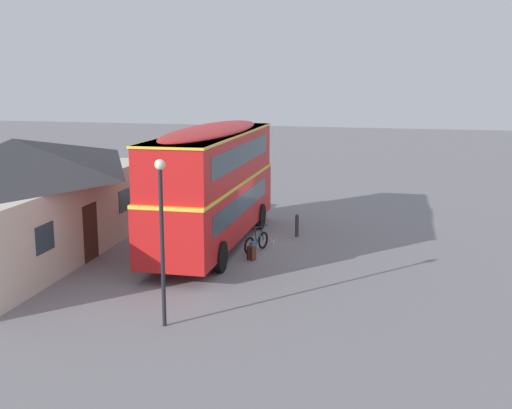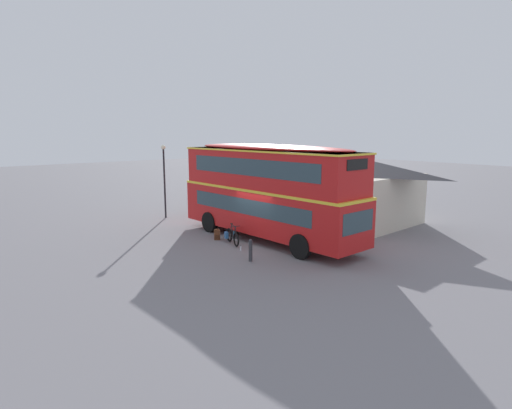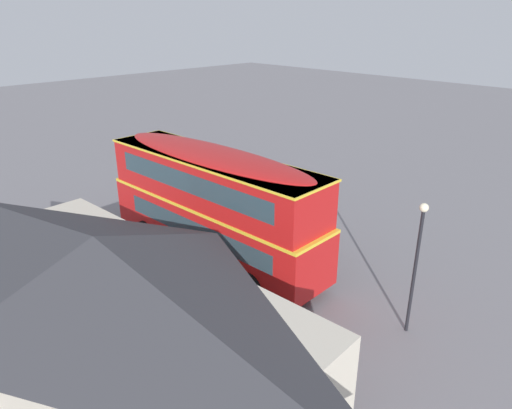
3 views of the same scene
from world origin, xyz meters
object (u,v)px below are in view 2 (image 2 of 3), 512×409
object	(u,v)px
street_lamp	(164,173)
touring_bicycle	(232,236)
water_bottle_clear_plastic	(241,248)
kerb_bollard	(250,250)
double_decker_bus	(268,188)
backpack_on_ground	(217,234)

from	to	relation	value
street_lamp	touring_bicycle	bearing A→B (deg)	-4.31
water_bottle_clear_plastic	kerb_bollard	bearing A→B (deg)	-23.73
double_decker_bus	touring_bicycle	world-z (taller)	double_decker_bus
backpack_on_ground	double_decker_bus	bearing A→B (deg)	50.76
touring_bicycle	street_lamp	world-z (taller)	street_lamp
double_decker_bus	water_bottle_clear_plastic	distance (m)	3.48
water_bottle_clear_plastic	touring_bicycle	bearing A→B (deg)	161.78
backpack_on_ground	street_lamp	distance (m)	7.21
backpack_on_ground	street_lamp	world-z (taller)	street_lamp
backpack_on_ground	street_lamp	bearing A→B (deg)	174.10
street_lamp	kerb_bollard	bearing A→B (deg)	-8.97
street_lamp	kerb_bollard	xyz separation A→B (m)	(10.59, -1.67, -2.33)
double_decker_bus	backpack_on_ground	size ratio (longest dim) A/B	19.03
kerb_bollard	street_lamp	bearing A→B (deg)	171.03
backpack_on_ground	water_bottle_clear_plastic	xyz separation A→B (m)	(2.34, -0.30, -0.17)
touring_bicycle	kerb_bollard	xyz separation A→B (m)	(2.77, -1.08, 0.13)
touring_bicycle	water_bottle_clear_plastic	xyz separation A→B (m)	(1.23, -0.41, -0.25)
touring_bicycle	water_bottle_clear_plastic	distance (m)	1.32
touring_bicycle	backpack_on_ground	distance (m)	1.11
backpack_on_ground	water_bottle_clear_plastic	size ratio (longest dim) A/B	2.25
water_bottle_clear_plastic	backpack_on_ground	bearing A→B (deg)	172.63
touring_bicycle	backpack_on_ground	xyz separation A→B (m)	(-1.11, -0.10, -0.08)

